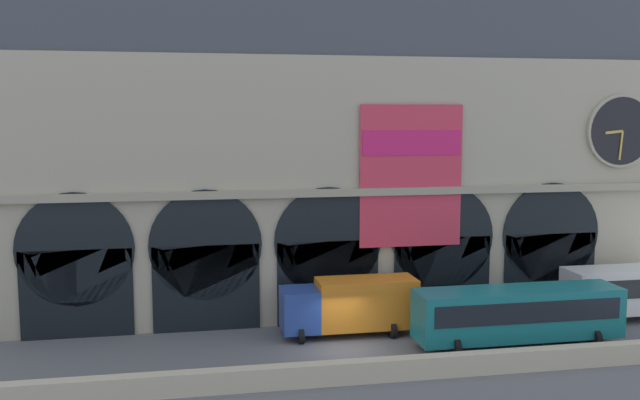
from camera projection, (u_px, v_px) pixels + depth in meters
name	position (u px, v px, depth m)	size (l,w,h in m)	color
ground_plane	(347.00, 351.00, 36.44)	(200.00, 200.00, 0.00)	slate
quay_parapet_wall	(368.00, 371.00, 32.23)	(90.00, 0.70, 1.02)	beige
station_building	(319.00, 159.00, 43.10)	(43.26, 6.39, 19.43)	#B2A891
box_truck_center	(351.00, 305.00, 39.01)	(7.50, 2.91, 3.12)	#28479E
bus_mideast	(518.00, 313.00, 37.05)	(11.00, 3.25, 3.10)	#19727A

